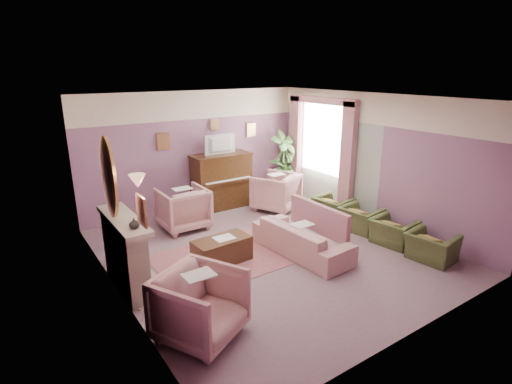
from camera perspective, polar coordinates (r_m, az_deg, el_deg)
floor at (r=7.57m, az=1.94°, el=-8.42°), size 5.50×6.00×0.01m
ceiling at (r=6.84m, az=2.18°, el=13.22°), size 5.50×6.00×0.01m
wall_back at (r=9.60m, az=-8.61°, el=5.79°), size 5.50×0.02×2.80m
wall_front at (r=5.11m, az=22.39°, el=-5.75°), size 5.50×0.02×2.80m
wall_left at (r=5.96m, az=-19.87°, el=-2.23°), size 0.02×6.00×2.80m
wall_right at (r=8.94m, az=16.50°, el=4.41°), size 0.02×6.00×2.80m
picture_rail_band at (r=9.44m, az=-8.88°, el=12.18°), size 5.50×0.01×0.65m
stripe_panel at (r=9.85m, az=10.49°, el=4.05°), size 0.01×3.00×2.15m
fireplace_surround at (r=6.49m, az=-18.19°, el=-8.57°), size 0.30×1.40×1.10m
fireplace_inset at (r=6.58m, az=-17.22°, el=-9.57°), size 0.18×0.72×0.68m
fire_ember at (r=6.67m, az=-16.75°, el=-10.88°), size 0.06×0.54×0.10m
mantel_shelf at (r=6.28m, az=-18.41°, el=-3.82°), size 0.40×1.55×0.07m
hearth at (r=6.78m, az=-16.11°, el=-12.33°), size 0.55×1.50×0.02m
mirror_frame at (r=6.04m, az=-20.29°, el=1.97°), size 0.04×0.72×1.20m
mirror_glass at (r=6.05m, az=-20.06°, el=2.01°), size 0.01×0.60×1.06m
sconce_shade at (r=5.04m, az=-16.61°, el=1.53°), size 0.20×0.20×0.16m
piano at (r=9.72m, az=-4.94°, el=1.51°), size 1.40×0.60×1.30m
piano_keyshelf at (r=9.41m, az=-3.90°, el=1.44°), size 1.30×0.12×0.06m
piano_keys at (r=9.40m, az=-3.90°, el=1.68°), size 1.20×0.08×0.02m
piano_top at (r=9.56m, az=-5.04°, el=5.32°), size 1.45×0.65×0.04m
television at (r=9.46m, az=-4.93°, el=6.99°), size 0.80×0.12×0.48m
print_back_left at (r=9.19m, az=-13.11°, el=7.06°), size 0.30×0.03×0.38m
print_back_right at (r=10.25m, az=-0.70°, el=8.86°), size 0.26×0.03×0.34m
print_back_mid at (r=9.69m, az=-5.97°, el=9.59°), size 0.22×0.03×0.26m
print_left_wall at (r=4.77m, az=-16.05°, el=-2.59°), size 0.03×0.28×0.36m
window_blind at (r=9.88m, az=9.52°, el=7.84°), size 0.03×1.40×1.80m
curtain_left at (r=9.27m, az=12.94°, el=4.49°), size 0.16×0.34×2.60m
curtain_right at (r=10.57m, az=5.66°, el=6.40°), size 0.16×0.34×2.60m
pelmet at (r=9.72m, az=9.43°, el=12.81°), size 0.16×2.20×0.16m
mantel_plant at (r=6.73m, az=-19.79°, el=-1.01°), size 0.16×0.16×0.28m
mantel_vase at (r=5.79m, az=-17.02°, el=-4.30°), size 0.16×0.16×0.16m
area_rug at (r=7.35m, az=-4.11°, el=-9.26°), size 2.55×1.87×0.01m
coffee_table at (r=7.09m, az=-4.89°, el=-8.34°), size 1.03×0.56×0.45m
table_paper at (r=7.02m, az=-4.58°, el=-6.55°), size 0.35×0.28×0.01m
sofa at (r=7.38m, az=6.58°, el=-5.83°), size 0.66×1.99×0.80m
sofa_throw at (r=7.55m, az=8.94°, el=-3.74°), size 0.10×1.51×0.55m
floral_armchair_left at (r=8.58m, az=-10.40°, el=-1.98°), size 0.95×0.95×0.99m
floral_armchair_right at (r=9.56m, az=2.88°, el=0.30°), size 0.95×0.95×0.99m
floral_armchair_front at (r=5.20m, az=-7.98°, el=-15.35°), size 0.95×0.95×0.99m
olive_chair_a at (r=7.75m, az=23.86°, el=-6.62°), size 0.55×0.79×0.68m
olive_chair_b at (r=8.16m, az=19.05°, el=-4.86°), size 0.55×0.79×0.68m
olive_chair_c at (r=8.63m, az=14.74°, el=-3.24°), size 0.55×0.79×0.68m
olive_chair_d at (r=9.15m, az=10.92°, el=-1.79°), size 0.55×0.79×0.68m
side_table at (r=10.77m, az=3.93°, el=1.45°), size 0.52×0.52×0.70m
side_plant_big at (r=10.64m, az=3.99°, el=4.15°), size 0.30×0.30×0.34m
side_plant_small at (r=10.64m, az=4.83°, el=3.97°), size 0.16×0.16×0.28m
palm_pot at (r=10.59m, az=3.89°, el=0.17°), size 0.34×0.34×0.34m
palm_plant at (r=10.37m, az=3.99°, el=4.87°), size 0.76×0.76×1.44m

